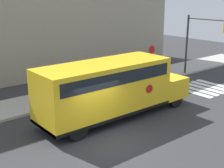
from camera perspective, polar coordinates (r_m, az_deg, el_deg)
name	(u,v)px	position (r m, az deg, el deg)	size (l,w,h in m)	color
ground_plane	(106,140)	(14.49, -1.02, -10.20)	(60.00, 60.00, 0.00)	#333335
sidewalk_strip	(41,101)	(19.59, -12.87, -3.13)	(44.00, 3.00, 0.15)	#B2ADA3
crosswalk_stripes	(204,88)	(22.95, 16.46, -0.69)	(3.30, 3.20, 0.01)	white
school_bus	(110,87)	(16.28, -0.31, -0.51)	(9.01, 2.57, 3.08)	yellow
stop_sign	(151,58)	(23.62, 7.18, 4.68)	(0.61, 0.10, 2.71)	#38383A
traffic_light	(200,37)	(24.95, 15.85, 8.31)	(0.28, 3.53, 4.82)	#38383A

